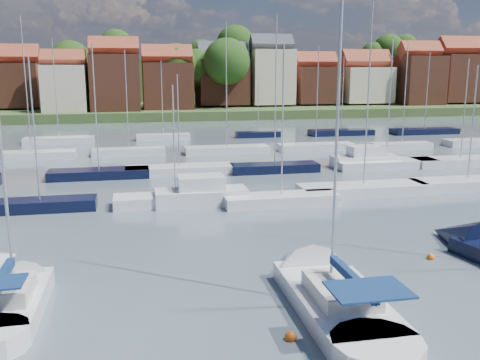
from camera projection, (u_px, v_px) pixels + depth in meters
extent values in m
plane|color=#45555D|center=(226.00, 159.00, 61.07)|extent=(260.00, 260.00, 0.00)
cube|color=silver|center=(14.00, 307.00, 22.91)|extent=(2.57, 6.09, 1.20)
cone|color=silver|center=(30.00, 274.00, 26.55)|extent=(2.55, 2.97, 2.53)
cube|color=beige|center=(9.00, 290.00, 22.31)|extent=(1.79, 2.54, 0.70)
cylinder|color=#B2B2B7|center=(2.00, 163.00, 22.01)|extent=(0.14, 0.14, 11.23)
cylinder|color=#B2B2B7|center=(3.00, 279.00, 21.32)|extent=(0.13, 3.37, 0.10)
cube|color=navy|center=(2.00, 276.00, 21.29)|extent=(0.32, 3.20, 0.35)
cube|color=silver|center=(335.00, 305.00, 23.08)|extent=(3.46, 8.22, 1.20)
cone|color=silver|center=(300.00, 263.00, 28.00)|extent=(3.44, 4.00, 3.42)
cylinder|color=silver|center=(376.00, 355.00, 19.15)|extent=(3.43, 3.43, 1.20)
cube|color=beige|center=(341.00, 290.00, 22.34)|extent=(2.41, 3.43, 0.70)
cylinder|color=#B2B2B7|center=(338.00, 114.00, 21.91)|extent=(0.14, 0.14, 15.19)
cylinder|color=#B2B2B7|center=(352.00, 282.00, 21.07)|extent=(0.12, 4.56, 0.10)
cube|color=navy|center=(353.00, 278.00, 21.04)|extent=(0.32, 4.33, 0.35)
cube|color=navy|center=(369.00, 290.00, 19.58)|extent=(2.91, 2.06, 0.08)
cone|color=black|center=(457.00, 239.00, 32.02)|extent=(4.01, 4.44, 3.31)
sphere|color=#D85914|center=(291.00, 340.00, 20.70)|extent=(0.48, 0.48, 0.48)
sphere|color=beige|center=(383.00, 341.00, 20.60)|extent=(0.44, 0.44, 0.44)
sphere|color=#D85914|center=(431.00, 259.00, 29.33)|extent=(0.43, 0.43, 0.43)
cube|color=black|center=(40.00, 206.00, 39.06)|extent=(8.01, 2.24, 1.00)
cylinder|color=#B2B2B7|center=(34.00, 130.00, 37.90)|extent=(0.12, 0.12, 10.16)
cube|color=silver|center=(175.00, 201.00, 40.62)|extent=(9.22, 2.58, 1.00)
cylinder|color=#B2B2B7|center=(174.00, 141.00, 39.66)|extent=(0.12, 0.12, 8.18)
cube|color=silver|center=(281.00, 201.00, 40.60)|extent=(8.78, 2.46, 1.00)
cylinder|color=#B2B2B7|center=(283.00, 121.00, 39.34)|extent=(0.12, 0.12, 11.06)
cube|color=silver|center=(364.00, 190.00, 44.03)|extent=(10.79, 3.02, 1.00)
cylinder|color=#B2B2B7|center=(368.00, 93.00, 42.36)|extent=(0.12, 0.12, 14.87)
cube|color=silver|center=(467.00, 184.00, 46.23)|extent=(10.13, 2.84, 1.00)
cylinder|color=#B2B2B7|center=(473.00, 123.00, 45.12)|extent=(0.12, 0.12, 9.59)
cube|color=silver|center=(201.00, 198.00, 40.77)|extent=(7.00, 2.60, 1.40)
cube|color=silver|center=(201.00, 184.00, 40.54)|extent=(3.50, 2.20, 1.30)
cube|color=black|center=(99.00, 174.00, 50.39)|extent=(9.30, 2.60, 1.00)
cylinder|color=#B2B2B7|center=(95.00, 108.00, 49.08)|extent=(0.12, 0.12, 11.48)
cube|color=silver|center=(180.00, 171.00, 52.20)|extent=(10.40, 2.91, 1.00)
cylinder|color=#B2B2B7|center=(178.00, 121.00, 51.17)|extent=(0.12, 0.12, 8.77)
cube|color=black|center=(275.00, 169.00, 53.30)|extent=(8.80, 2.46, 1.00)
cylinder|color=#B2B2B7|center=(276.00, 91.00, 51.69)|extent=(0.12, 0.12, 14.33)
cube|color=silver|center=(386.00, 165.00, 55.46)|extent=(10.73, 3.00, 1.00)
cylinder|color=#B2B2B7|center=(390.00, 101.00, 54.08)|extent=(0.12, 0.12, 12.14)
cube|color=silver|center=(460.00, 162.00, 56.88)|extent=(10.48, 2.93, 1.00)
cylinder|color=#B2B2B7|center=(465.00, 109.00, 55.70)|extent=(0.12, 0.12, 10.28)
cube|color=silver|center=(365.00, 162.00, 55.86)|extent=(7.00, 2.60, 1.40)
cube|color=silver|center=(366.00, 152.00, 55.63)|extent=(3.50, 2.20, 1.30)
cube|color=silver|center=(32.00, 156.00, 60.88)|extent=(9.71, 2.72, 1.00)
cylinder|color=#B2B2B7|center=(26.00, 85.00, 59.22)|extent=(0.12, 0.12, 14.88)
cube|color=silver|center=(129.00, 152.00, 63.25)|extent=(8.49, 2.38, 1.00)
cylinder|color=#B2B2B7|center=(127.00, 100.00, 61.96)|extent=(0.12, 0.12, 11.31)
cube|color=silver|center=(227.00, 150.00, 64.77)|extent=(10.16, 2.85, 1.00)
cylinder|color=#B2B2B7|center=(226.00, 85.00, 63.14)|extent=(0.12, 0.12, 14.59)
cube|color=silver|center=(316.00, 147.00, 67.06)|extent=(9.53, 2.67, 1.00)
cylinder|color=#B2B2B7|center=(317.00, 96.00, 65.70)|extent=(0.12, 0.12, 11.91)
cube|color=silver|center=(402.00, 147.00, 67.82)|extent=(7.62, 2.13, 1.00)
cylinder|color=#B2B2B7|center=(405.00, 94.00, 66.44)|extent=(0.12, 0.12, 12.13)
cube|color=silver|center=(59.00, 141.00, 73.00)|extent=(9.24, 2.59, 1.00)
cylinder|color=#B2B2B7|center=(55.00, 88.00, 71.52)|extent=(0.12, 0.12, 13.17)
cube|color=silver|center=(163.00, 137.00, 76.42)|extent=(7.57, 2.12, 1.00)
cylinder|color=#B2B2B7|center=(162.00, 98.00, 75.25)|extent=(0.12, 0.12, 10.24)
cube|color=black|center=(258.00, 135.00, 79.25)|extent=(6.58, 1.84, 1.00)
cylinder|color=#B2B2B7|center=(258.00, 104.00, 78.31)|extent=(0.12, 0.12, 8.01)
cube|color=black|center=(341.00, 133.00, 81.68)|extent=(9.92, 2.78, 1.00)
cylinder|color=#B2B2B7|center=(343.00, 93.00, 80.44)|extent=(0.12, 0.12, 10.92)
cube|color=black|center=(424.00, 132.00, 83.24)|extent=(10.55, 2.95, 1.00)
cylinder|color=#B2B2B7|center=(427.00, 91.00, 81.93)|extent=(0.12, 0.12, 11.51)
cube|color=#3B4924|center=(174.00, 107.00, 134.85)|extent=(200.00, 70.00, 3.00)
cube|color=#3B4924|center=(167.00, 84.00, 157.84)|extent=(200.00, 60.00, 14.00)
cube|color=brown|center=(15.00, 85.00, 108.69)|extent=(10.37, 9.97, 8.73)
cube|color=brown|center=(12.00, 57.00, 107.51)|extent=(10.57, 5.13, 5.13)
cube|color=beige|center=(65.00, 89.00, 102.44)|extent=(8.09, 8.80, 8.96)
cube|color=brown|center=(63.00, 60.00, 101.30)|extent=(8.25, 4.00, 4.00)
cube|color=brown|center=(115.00, 83.00, 104.92)|extent=(9.36, 10.17, 10.97)
cube|color=brown|center=(114.00, 48.00, 103.53)|extent=(9.54, 4.63, 4.63)
cube|color=brown|center=(168.00, 86.00, 108.70)|extent=(9.90, 8.56, 9.42)
cube|color=brown|center=(167.00, 56.00, 107.46)|extent=(10.10, 4.90, 4.90)
cube|color=brown|center=(222.00, 82.00, 115.68)|extent=(10.59, 8.93, 9.49)
cube|color=#383A42|center=(222.00, 53.00, 114.41)|extent=(10.80, 5.24, 5.24)
cube|color=beige|center=(271.00, 77.00, 116.66)|extent=(9.01, 8.61, 11.65)
cube|color=#383A42|center=(271.00, 44.00, 115.21)|extent=(9.19, 4.46, 4.46)
cube|color=brown|center=(315.00, 85.00, 120.19)|extent=(9.10, 9.34, 8.00)
cube|color=brown|center=(315.00, 62.00, 119.12)|extent=(9.28, 4.50, 4.50)
cube|color=beige|center=(364.00, 85.00, 122.07)|extent=(10.86, 9.59, 7.88)
cube|color=brown|center=(365.00, 61.00, 120.96)|extent=(11.07, 5.37, 5.37)
cube|color=brown|center=(418.00, 81.00, 121.56)|extent=(9.18, 9.96, 10.97)
cube|color=brown|center=(420.00, 51.00, 120.18)|extent=(9.36, 4.54, 4.54)
cube|color=brown|center=(460.00, 78.00, 124.88)|extent=(11.39, 9.67, 10.76)
cube|color=brown|center=(462.00, 48.00, 123.46)|extent=(11.62, 5.64, 5.64)
cylinder|color=#382619|center=(387.00, 73.00, 142.54)|extent=(0.50, 0.50, 4.47)
sphere|color=#294B17|center=(388.00, 50.00, 141.27)|extent=(8.18, 8.18, 8.18)
cylinder|color=#382619|center=(197.00, 97.00, 114.56)|extent=(0.50, 0.50, 4.46)
sphere|color=#294B17|center=(197.00, 68.00, 113.30)|extent=(8.15, 8.15, 8.15)
cylinder|color=#382619|center=(236.00, 73.00, 132.84)|extent=(0.50, 0.50, 5.15)
sphere|color=#294B17|center=(235.00, 44.00, 131.37)|extent=(9.41, 9.41, 9.41)
cylinder|color=#382619|center=(117.00, 73.00, 129.85)|extent=(0.50, 0.50, 4.56)
sphere|color=#294B17|center=(116.00, 47.00, 128.55)|extent=(8.34, 8.34, 8.34)
cylinder|color=#382619|center=(72.00, 94.00, 118.33)|extent=(0.50, 0.50, 5.15)
sphere|color=#294B17|center=(70.00, 62.00, 116.86)|extent=(9.42, 9.42, 9.42)
cylinder|color=#382619|center=(237.00, 96.00, 125.02)|extent=(0.50, 0.50, 3.77)
sphere|color=#294B17|center=(237.00, 74.00, 123.95)|extent=(6.89, 6.89, 6.89)
cylinder|color=#382619|center=(227.00, 96.00, 110.77)|extent=(0.50, 0.50, 5.21)
sphere|color=#294B17|center=(227.00, 61.00, 109.28)|extent=(9.53, 9.53, 9.53)
cylinder|color=#382619|center=(431.00, 96.00, 131.35)|extent=(0.50, 0.50, 2.97)
sphere|color=#294B17|center=(432.00, 79.00, 130.50)|extent=(5.44, 5.44, 5.44)
cylinder|color=#382619|center=(177.00, 97.00, 111.55)|extent=(0.50, 0.50, 4.84)
sphere|color=#294B17|center=(176.00, 65.00, 110.18)|extent=(8.85, 8.85, 8.85)
cylinder|color=#382619|center=(372.00, 74.00, 142.03)|extent=(0.50, 0.50, 3.72)
sphere|color=#294B17|center=(373.00, 55.00, 140.98)|extent=(6.80, 6.80, 6.80)
cylinder|color=#382619|center=(417.00, 96.00, 122.54)|extent=(0.50, 0.50, 4.05)
sphere|color=#294B17|center=(419.00, 72.00, 121.39)|extent=(7.40, 7.40, 7.40)
cylinder|color=#382619|center=(202.00, 76.00, 131.00)|extent=(0.50, 0.50, 3.93)
sphere|color=#294B17|center=(202.00, 54.00, 129.89)|extent=(7.19, 7.19, 7.19)
cylinder|color=#382619|center=(312.00, 96.00, 123.89)|extent=(0.50, 0.50, 3.82)
sphere|color=#294B17|center=(312.00, 73.00, 122.80)|extent=(6.99, 6.99, 6.99)
cylinder|color=#382619|center=(96.00, 101.00, 107.98)|extent=(0.50, 0.50, 3.48)
sphere|color=#294B17|center=(95.00, 78.00, 106.99)|extent=(6.37, 6.37, 6.37)
cylinder|color=#382619|center=(412.00, 96.00, 131.64)|extent=(0.50, 0.50, 2.99)
sphere|color=#294B17|center=(413.00, 79.00, 130.79)|extent=(5.46, 5.46, 5.46)
cylinder|color=#382619|center=(196.00, 99.00, 117.70)|extent=(0.50, 0.50, 3.25)
sphere|color=#294B17|center=(196.00, 79.00, 116.78)|extent=(5.94, 5.94, 5.94)
cylinder|color=#382619|center=(165.00, 100.00, 118.08)|extent=(0.50, 0.50, 2.98)
sphere|color=#294B17|center=(165.00, 81.00, 117.23)|extent=(5.46, 5.46, 5.46)
cylinder|color=#382619|center=(403.00, 70.00, 149.85)|extent=(0.50, 0.50, 4.29)
sphere|color=#294B17|center=(404.00, 48.00, 148.63)|extent=(7.84, 7.84, 7.84)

